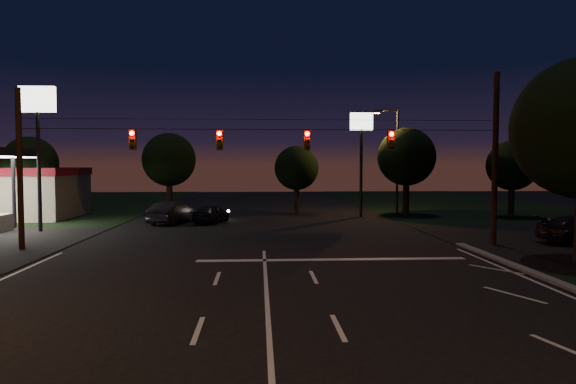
{
  "coord_description": "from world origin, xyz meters",
  "views": [
    {
      "loc": [
        -0.24,
        -10.96,
        4.2
      ],
      "look_at": [
        1.06,
        11.91,
        3.0
      ],
      "focal_mm": 32.0,
      "sensor_mm": 36.0,
      "label": 1
    }
  ],
  "objects": [
    {
      "name": "ground",
      "position": [
        0.0,
        0.0,
        0.0
      ],
      "size": [
        140.0,
        140.0,
        0.0
      ],
      "primitive_type": "plane",
      "color": "black",
      "rests_on": "ground"
    },
    {
      "name": "stop_bar",
      "position": [
        3.0,
        11.5,
        0.01
      ],
      "size": [
        12.0,
        0.5,
        0.01
      ],
      "primitive_type": "cube",
      "color": "silver",
      "rests_on": "ground"
    },
    {
      "name": "utility_pole_right",
      "position": [
        12.0,
        15.0,
        0.0
      ],
      "size": [
        0.3,
        0.3,
        9.0
      ],
      "primitive_type": "cylinder",
      "color": "black",
      "rests_on": "ground"
    },
    {
      "name": "utility_pole_left",
      "position": [
        -12.0,
        15.0,
        0.0
      ],
      "size": [
        0.28,
        0.28,
        8.0
      ],
      "primitive_type": "cylinder",
      "color": "black",
      "rests_on": "ground"
    },
    {
      "name": "signal_span",
      "position": [
        -0.0,
        14.96,
        5.5
      ],
      "size": [
        24.0,
        0.4,
        1.56
      ],
      "color": "black",
      "rests_on": "ground"
    },
    {
      "name": "pole_sign_left_near",
      "position": [
        -14.0,
        22.0,
        6.98
      ],
      "size": [
        2.2,
        0.3,
        9.1
      ],
      "color": "black",
      "rests_on": "ground"
    },
    {
      "name": "pole_sign_right",
      "position": [
        8.0,
        30.0,
        6.24
      ],
      "size": [
        1.8,
        0.3,
        8.4
      ],
      "color": "black",
      "rests_on": "ground"
    },
    {
      "name": "street_light_right_far",
      "position": [
        11.24,
        32.0,
        5.24
      ],
      "size": [
        2.2,
        0.35,
        9.0
      ],
      "color": "black",
      "rests_on": "ground"
    },
    {
      "name": "tree_far_a",
      "position": [
        -17.98,
        30.12,
        4.26
      ],
      "size": [
        4.2,
        4.2,
        6.42
      ],
      "color": "black",
      "rests_on": "ground"
    },
    {
      "name": "tree_far_b",
      "position": [
        -7.98,
        34.13,
        4.61
      ],
      "size": [
        4.6,
        4.6,
        6.98
      ],
      "color": "black",
      "rests_on": "ground"
    },
    {
      "name": "tree_far_c",
      "position": [
        3.02,
        33.1,
        3.9
      ],
      "size": [
        3.8,
        3.8,
        5.86
      ],
      "color": "black",
      "rests_on": "ground"
    },
    {
      "name": "tree_far_d",
      "position": [
        12.02,
        31.13,
        4.83
      ],
      "size": [
        4.8,
        4.8,
        7.3
      ],
      "color": "black",
      "rests_on": "ground"
    },
    {
      "name": "tree_far_e",
      "position": [
        20.02,
        29.11,
        4.11
      ],
      "size": [
        4.0,
        4.0,
        6.18
      ],
      "color": "black",
      "rests_on": "ground"
    },
    {
      "name": "car_oncoming_a",
      "position": [
        -3.72,
        26.54,
        0.68
      ],
      "size": [
        2.69,
        4.29,
        1.36
      ],
      "primitive_type": "imported",
      "rotation": [
        0.0,
        0.0,
        2.85
      ],
      "color": "black",
      "rests_on": "ground"
    },
    {
      "name": "car_oncoming_b",
      "position": [
        -6.48,
        26.21,
        0.79
      ],
      "size": [
        2.97,
        5.08,
        1.58
      ],
      "primitive_type": "imported",
      "rotation": [
        0.0,
        0.0,
        2.85
      ],
      "color": "black",
      "rests_on": "ground"
    }
  ]
}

